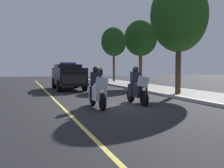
{
  "coord_description": "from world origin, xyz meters",
  "views": [
    {
      "loc": [
        10.99,
        -3.9,
        1.65
      ],
      "look_at": [
        -0.38,
        0.0,
        0.9
      ],
      "focal_mm": 41.85,
      "sensor_mm": 36.0,
      "label": 1
    }
  ],
  "objects_px": {
    "police_motorcycle_lead_left": "(97,91)",
    "police_motorcycle_lead_right": "(137,89)",
    "tree_far_back": "(141,38)",
    "police_suv": "(68,75)",
    "tree_mid_block": "(179,15)",
    "cyclist_background": "(101,76)",
    "tree_behind_suv": "(114,42)"
  },
  "relations": [
    {
      "from": "police_motorcycle_lead_left",
      "to": "police_motorcycle_lead_right",
      "type": "height_order",
      "value": "same"
    },
    {
      "from": "police_motorcycle_lead_left",
      "to": "tree_far_back",
      "type": "xyz_separation_m",
      "value": [
        -10.37,
        6.84,
        3.49
      ]
    },
    {
      "from": "police_suv",
      "to": "tree_mid_block",
      "type": "height_order",
      "value": "tree_mid_block"
    },
    {
      "from": "police_suv",
      "to": "cyclist_background",
      "type": "height_order",
      "value": "police_suv"
    },
    {
      "from": "police_motorcycle_lead_left",
      "to": "tree_mid_block",
      "type": "distance_m",
      "value": 7.9
    },
    {
      "from": "cyclist_background",
      "to": "tree_behind_suv",
      "type": "xyz_separation_m",
      "value": [
        -5.01,
        3.06,
        3.81
      ]
    },
    {
      "from": "police_motorcycle_lead_right",
      "to": "tree_mid_block",
      "type": "relative_size",
      "value": 0.31
    },
    {
      "from": "police_motorcycle_lead_right",
      "to": "tree_far_back",
      "type": "relative_size",
      "value": 0.38
    },
    {
      "from": "police_suv",
      "to": "cyclist_background",
      "type": "distance_m",
      "value": 5.44
    },
    {
      "from": "police_motorcycle_lead_right",
      "to": "cyclist_background",
      "type": "relative_size",
      "value": 1.22
    },
    {
      "from": "tree_far_back",
      "to": "tree_behind_suv",
      "type": "relative_size",
      "value": 0.91
    },
    {
      "from": "police_motorcycle_lead_right",
      "to": "tree_far_back",
      "type": "distance_m",
      "value": 11.56
    },
    {
      "from": "police_motorcycle_lead_right",
      "to": "police_suv",
      "type": "bearing_deg",
      "value": -169.6
    },
    {
      "from": "cyclist_background",
      "to": "tree_mid_block",
      "type": "height_order",
      "value": "tree_mid_block"
    },
    {
      "from": "tree_far_back",
      "to": "tree_behind_suv",
      "type": "bearing_deg",
      "value": 177.58
    },
    {
      "from": "police_motorcycle_lead_left",
      "to": "cyclist_background",
      "type": "xyz_separation_m",
      "value": [
        -13.33,
        4.12,
        0.14
      ]
    },
    {
      "from": "cyclist_background",
      "to": "police_motorcycle_lead_right",
      "type": "bearing_deg",
      "value": -9.3
    },
    {
      "from": "police_suv",
      "to": "tree_behind_suv",
      "type": "xyz_separation_m",
      "value": [
        -8.94,
        6.81,
        3.59
      ]
    },
    {
      "from": "police_motorcycle_lead_right",
      "to": "tree_mid_block",
      "type": "distance_m",
      "value": 6.3
    },
    {
      "from": "police_motorcycle_lead_right",
      "to": "tree_mid_block",
      "type": "height_order",
      "value": "tree_mid_block"
    },
    {
      "from": "cyclist_background",
      "to": "tree_behind_suv",
      "type": "height_order",
      "value": "tree_behind_suv"
    },
    {
      "from": "police_motorcycle_lead_right",
      "to": "tree_mid_block",
      "type": "xyz_separation_m",
      "value": [
        -2.76,
        3.96,
        4.06
      ]
    },
    {
      "from": "cyclist_background",
      "to": "tree_mid_block",
      "type": "xyz_separation_m",
      "value": [
        10.11,
        1.85,
        3.91
      ]
    },
    {
      "from": "tree_behind_suv",
      "to": "tree_mid_block",
      "type": "bearing_deg",
      "value": -4.56
    },
    {
      "from": "tree_mid_block",
      "to": "tree_behind_suv",
      "type": "xyz_separation_m",
      "value": [
        -15.12,
        1.21,
        -0.1
      ]
    },
    {
      "from": "police_motorcycle_lead_left",
      "to": "tree_far_back",
      "type": "relative_size",
      "value": 0.38
    },
    {
      "from": "tree_mid_block",
      "to": "police_suv",
      "type": "bearing_deg",
      "value": -137.8
    },
    {
      "from": "cyclist_background",
      "to": "tree_behind_suv",
      "type": "bearing_deg",
      "value": 148.59
    },
    {
      "from": "cyclist_background",
      "to": "tree_mid_block",
      "type": "bearing_deg",
      "value": 10.38
    },
    {
      "from": "cyclist_background",
      "to": "tree_far_back",
      "type": "height_order",
      "value": "tree_far_back"
    },
    {
      "from": "cyclist_background",
      "to": "tree_far_back",
      "type": "relative_size",
      "value": 0.31
    },
    {
      "from": "tree_behind_suv",
      "to": "tree_far_back",
      "type": "bearing_deg",
      "value": -2.42
    }
  ]
}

